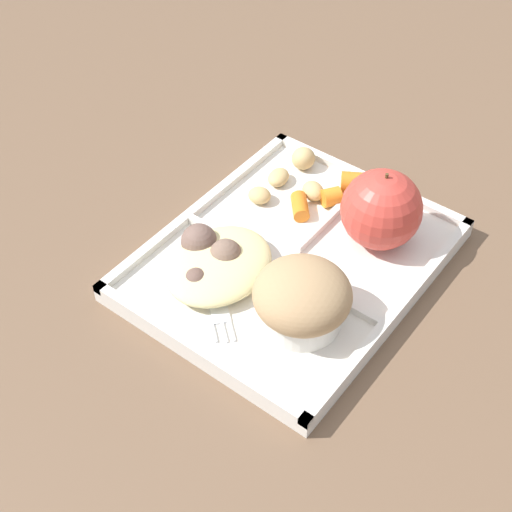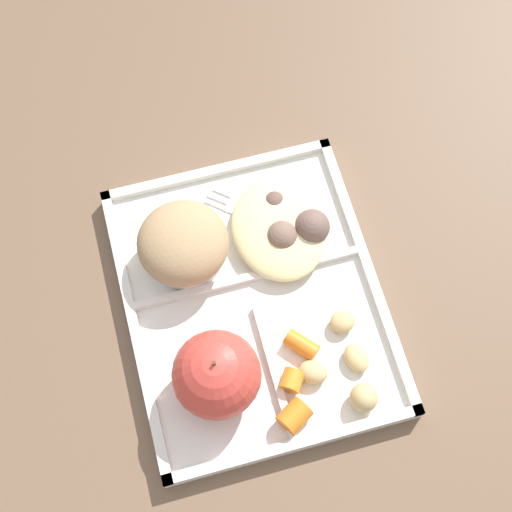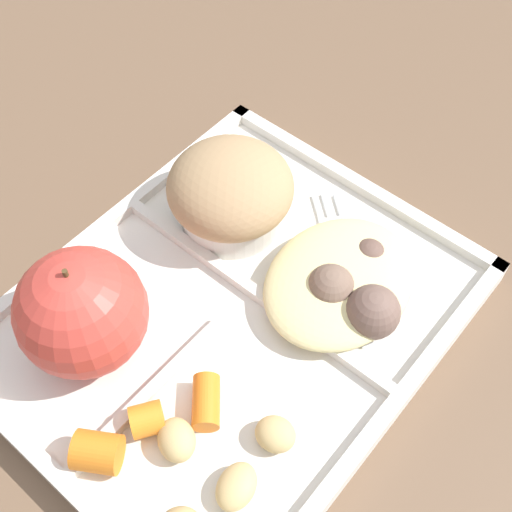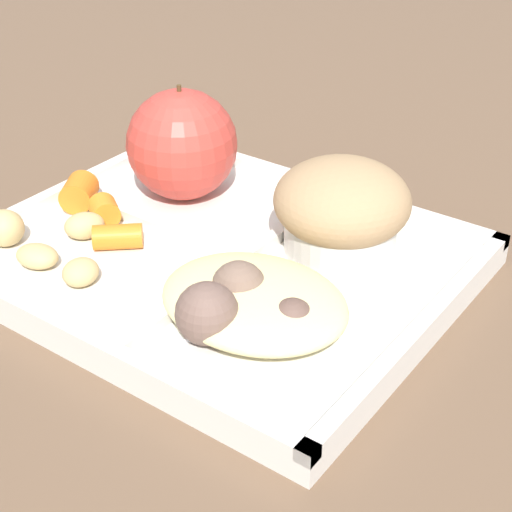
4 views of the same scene
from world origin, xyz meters
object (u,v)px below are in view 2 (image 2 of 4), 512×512
Objects in this scene: green_apple at (217,375)px; lunch_tray at (253,301)px; bran_muffin at (183,245)px; plastic_fork at (258,216)px.

lunch_tray is at bearing -35.98° from green_apple.
green_apple is 0.96× the size of bran_muffin.
plastic_fork is (0.03, -0.09, -0.03)m from bran_muffin.
plastic_fork is (0.18, -0.09, -0.04)m from green_apple.
lunch_tray is 3.39× the size of bran_muffin.
lunch_tray is 2.78× the size of plastic_fork.
bran_muffin is at bearing 0.00° from green_apple.
green_apple is (-0.08, 0.06, 0.05)m from lunch_tray.
bran_muffin is at bearing 41.34° from lunch_tray.
lunch_tray is 0.10m from bran_muffin.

